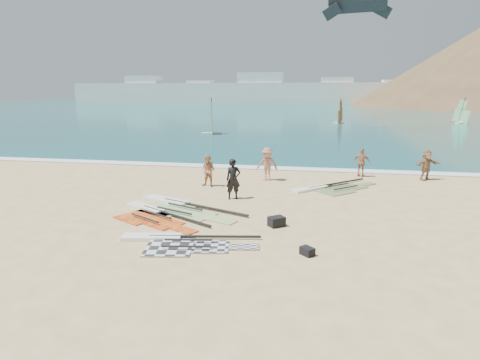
% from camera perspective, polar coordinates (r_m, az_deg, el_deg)
% --- Properties ---
extents(ground, '(300.00, 300.00, 0.00)m').
position_cam_1_polar(ground, '(15.60, 2.74, -6.99)').
color(ground, '#DBBA80').
rests_on(ground, ground).
extents(sea, '(300.00, 240.00, 0.06)m').
position_cam_1_polar(sea, '(146.67, 9.85, 10.46)').
color(sea, '#0C5453').
rests_on(sea, ground).
extents(surf_line, '(300.00, 1.20, 0.04)m').
position_cam_1_polar(surf_line, '(27.44, 6.21, 1.58)').
color(surf_line, white).
rests_on(surf_line, ground).
extents(far_town, '(160.00, 8.00, 12.00)m').
position_cam_1_polar(far_town, '(165.51, 4.42, 12.39)').
color(far_town, white).
rests_on(far_town, ground).
extents(rig_grey, '(5.07, 2.35, 0.20)m').
position_cam_1_polar(rig_grey, '(14.37, -8.96, -8.70)').
color(rig_grey, '#272729').
rests_on(rig_grey, ground).
extents(rig_green, '(5.58, 3.68, 0.20)m').
position_cam_1_polar(rig_green, '(18.50, -8.78, -3.78)').
color(rig_green, '#65A818').
rests_on(rig_green, ground).
extents(rig_orange, '(4.78, 4.22, 0.20)m').
position_cam_1_polar(rig_orange, '(22.29, 12.66, -1.12)').
color(rig_orange, '#D76202').
rests_on(rig_orange, ground).
extents(rig_red, '(4.66, 3.73, 0.20)m').
position_cam_1_polar(rig_red, '(17.58, -12.35, -4.82)').
color(rig_red, '#BA030E').
rests_on(rig_red, ground).
extents(gear_bag_near, '(0.75, 0.72, 0.39)m').
position_cam_1_polar(gear_bag_near, '(15.91, 5.22, -5.90)').
color(gear_bag_near, black).
rests_on(gear_bag_near, ground).
extents(gear_bag_far, '(0.54, 0.54, 0.27)m').
position_cam_1_polar(gear_bag_far, '(13.39, 9.54, -9.95)').
color(gear_bag_far, black).
rests_on(gear_bag_far, ground).
extents(person_wetsuit, '(0.86, 0.74, 1.99)m').
position_cam_1_polar(person_wetsuit, '(19.56, -0.96, 0.12)').
color(person_wetsuit, black).
rests_on(person_wetsuit, ground).
extents(beachgoer_left, '(0.98, 0.83, 1.77)m').
position_cam_1_polar(beachgoer_left, '(22.19, -4.51, 1.31)').
color(beachgoer_left, tan).
rests_on(beachgoer_left, ground).
extents(beachgoer_mid, '(1.37, 0.92, 1.96)m').
position_cam_1_polar(beachgoer_mid, '(23.67, 3.88, 2.27)').
color(beachgoer_mid, '#A86650').
rests_on(beachgoer_mid, ground).
extents(beachgoer_back, '(1.13, 0.75, 1.79)m').
position_cam_1_polar(beachgoer_back, '(25.79, 16.92, 2.41)').
color(beachgoer_back, '#AA7858').
rests_on(beachgoer_back, ground).
extents(beachgoer_right, '(1.74, 1.27, 1.82)m').
position_cam_1_polar(beachgoer_right, '(26.25, 24.99, 1.97)').
color(beachgoer_right, '#99704C').
rests_on(beachgoer_right, ground).
extents(windsurfer_left, '(2.49, 2.80, 4.38)m').
position_cam_1_polar(windsurfer_left, '(49.21, -4.06, 8.03)').
color(windsurfer_left, white).
rests_on(windsurfer_left, ground).
extents(windsurfer_centre, '(2.32, 2.62, 4.08)m').
position_cam_1_polar(windsurfer_centre, '(67.19, 14.08, 8.87)').
color(windsurfer_centre, white).
rests_on(windsurfer_centre, ground).
extents(windsurfer_right, '(2.07, 2.08, 4.15)m').
position_cam_1_polar(windsurfer_right, '(73.93, 28.95, 8.01)').
color(windsurfer_right, white).
rests_on(windsurfer_right, ground).
extents(kitesurf_kite, '(8.60, 2.47, 2.71)m').
position_cam_1_polar(kitesurf_kite, '(57.78, 16.33, 22.56)').
color(kitesurf_kite, black).
rests_on(kitesurf_kite, ground).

